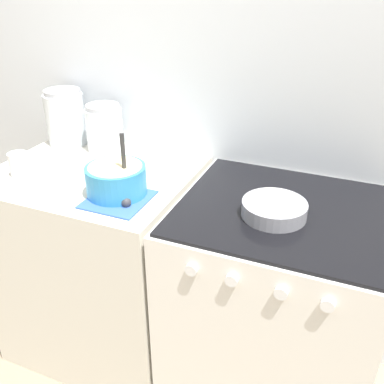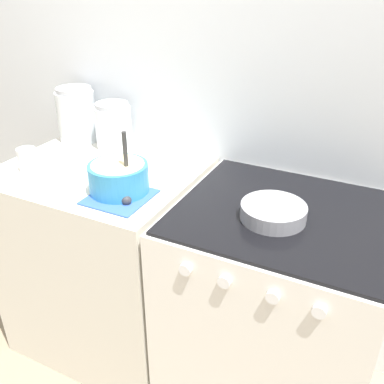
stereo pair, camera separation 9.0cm
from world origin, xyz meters
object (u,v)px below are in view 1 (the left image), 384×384
object	(u,v)px
mixing_bowl	(116,178)
storage_jar_left	(66,121)
storage_jar_middle	(105,131)
baking_pan	(274,208)
stove	(271,308)
tin_can	(19,165)

from	to	relation	value
mixing_bowl	storage_jar_left	bearing A→B (deg)	143.55
storage_jar_left	storage_jar_middle	bearing A→B (deg)	-0.00
baking_pan	stove	bearing A→B (deg)	73.49
stove	baking_pan	world-z (taller)	baking_pan
mixing_bowl	baking_pan	world-z (taller)	mixing_bowl
stove	mixing_bowl	xyz separation A→B (m)	(-0.59, -0.13, 0.52)
mixing_bowl	storage_jar_middle	size ratio (longest dim) A/B	1.16
stove	storage_jar_middle	size ratio (longest dim) A/B	4.39
stove	baking_pan	distance (m)	0.49
stove	storage_jar_middle	bearing A→B (deg)	165.34
baking_pan	mixing_bowl	bearing A→B (deg)	-173.22
tin_can	storage_jar_left	bearing A→B (deg)	96.50
mixing_bowl	baking_pan	distance (m)	0.57
stove	baking_pan	xyz separation A→B (m)	(-0.02, -0.06, 0.49)
baking_pan	tin_can	world-z (taller)	tin_can
mixing_bowl	storage_jar_left	size ratio (longest dim) A/B	0.95
storage_jar_middle	storage_jar_left	bearing A→B (deg)	180.00
storage_jar_left	storage_jar_middle	size ratio (longest dim) A/B	1.22
storage_jar_middle	baking_pan	bearing A→B (deg)	-18.93
stove	tin_can	world-z (taller)	tin_can
tin_can	stove	bearing A→B (deg)	7.96
baking_pan	storage_jar_middle	bearing A→B (deg)	161.07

